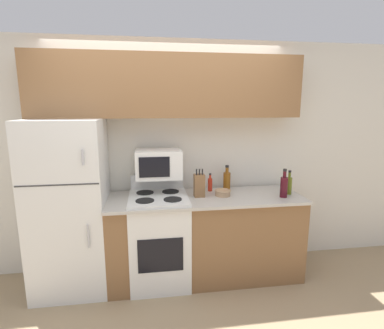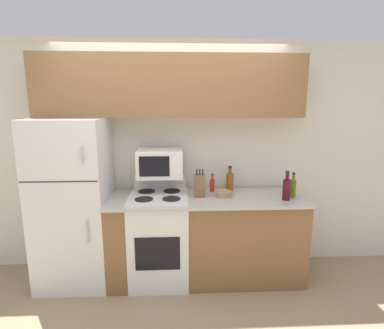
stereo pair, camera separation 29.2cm
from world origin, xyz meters
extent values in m
plane|color=tan|center=(0.00, 0.00, 0.00)|extent=(12.00, 12.00, 0.00)
cube|color=silver|center=(0.00, 0.69, 1.27)|extent=(8.00, 0.05, 2.55)
cube|color=brown|center=(0.36, 0.31, 0.44)|extent=(2.03, 0.63, 0.89)
cube|color=#BCB7AD|center=(0.36, 0.29, 0.90)|extent=(2.03, 0.67, 0.03)
cube|color=white|center=(-1.01, 0.33, 0.86)|extent=(0.72, 0.65, 1.73)
cube|color=#383838|center=(-1.01, 0.00, 1.18)|extent=(0.70, 0.01, 0.01)
cylinder|color=#B7B7BC|center=(-0.78, -0.01, 1.42)|extent=(0.02, 0.02, 0.14)
cylinder|color=#B7B7BC|center=(-0.78, -0.01, 0.69)|extent=(0.02, 0.02, 0.22)
cube|color=brown|center=(0.00, 0.50, 2.04)|extent=(2.75, 0.32, 0.63)
cube|color=white|center=(-0.14, 0.30, 0.47)|extent=(0.60, 0.63, 0.94)
cube|color=black|center=(-0.14, -0.02, 0.45)|extent=(0.43, 0.01, 0.34)
cube|color=#2D2D2D|center=(-0.14, 0.30, 0.94)|extent=(0.58, 0.60, 0.01)
cube|color=white|center=(-0.14, 0.60, 1.02)|extent=(0.58, 0.06, 0.16)
cylinder|color=black|center=(-0.27, 0.16, 0.95)|extent=(0.18, 0.18, 0.01)
cylinder|color=black|center=(0.00, 0.16, 0.95)|extent=(0.18, 0.18, 0.01)
cylinder|color=black|center=(-0.27, 0.44, 0.95)|extent=(0.18, 0.18, 0.01)
cylinder|color=black|center=(0.00, 0.44, 0.95)|extent=(0.18, 0.18, 0.01)
cube|color=white|center=(-0.12, 0.44, 1.25)|extent=(0.47, 0.34, 0.29)
cube|color=black|center=(-0.17, 0.27, 1.25)|extent=(0.30, 0.01, 0.20)
cube|color=brown|center=(0.29, 0.32, 1.03)|extent=(0.11, 0.10, 0.24)
cylinder|color=black|center=(0.26, 0.31, 1.18)|extent=(0.01, 0.01, 0.06)
cylinder|color=black|center=(0.29, 0.31, 1.18)|extent=(0.01, 0.01, 0.06)
cylinder|color=black|center=(0.32, 0.31, 1.18)|extent=(0.01, 0.01, 0.06)
cylinder|color=tan|center=(0.54, 0.31, 0.94)|extent=(0.16, 0.16, 0.06)
torus|color=tan|center=(0.54, 0.31, 0.97)|extent=(0.17, 0.17, 0.01)
cylinder|color=brown|center=(0.64, 0.52, 1.01)|extent=(0.08, 0.08, 0.20)
cylinder|color=brown|center=(0.64, 0.52, 1.14)|extent=(0.04, 0.04, 0.06)
cylinder|color=black|center=(0.64, 0.52, 1.18)|extent=(0.04, 0.04, 0.02)
cylinder|color=red|center=(0.45, 0.50, 0.99)|extent=(0.05, 0.05, 0.14)
cylinder|color=red|center=(0.45, 0.50, 1.08)|extent=(0.02, 0.02, 0.04)
cylinder|color=black|center=(0.45, 0.50, 1.11)|extent=(0.03, 0.03, 0.02)
cylinder|color=#470F19|center=(1.15, 0.16, 1.02)|extent=(0.08, 0.08, 0.21)
cylinder|color=#470F19|center=(1.15, 0.16, 1.16)|extent=(0.03, 0.03, 0.07)
cylinder|color=black|center=(1.15, 0.16, 1.20)|extent=(0.04, 0.04, 0.02)
cylinder|color=#5B6619|center=(1.26, 0.26, 1.01)|extent=(0.06, 0.06, 0.18)
cylinder|color=#5B6619|center=(1.26, 0.26, 1.13)|extent=(0.03, 0.03, 0.06)
cylinder|color=black|center=(1.26, 0.26, 1.17)|extent=(0.03, 0.03, 0.02)
camera|label=1|loc=(-0.22, -2.65, 1.86)|focal=28.00mm
camera|label=2|loc=(0.07, -2.68, 1.86)|focal=28.00mm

